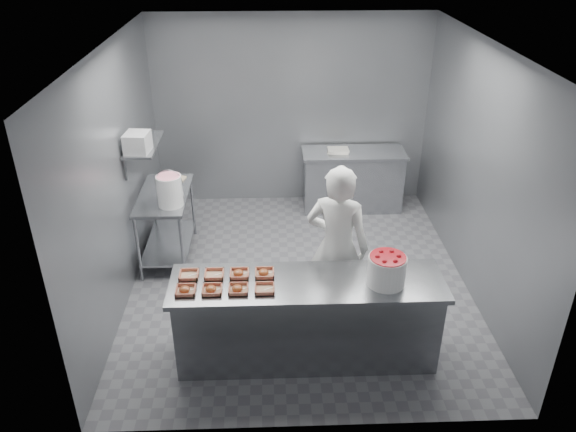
% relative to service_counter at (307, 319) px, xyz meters
% --- Properties ---
extents(floor, '(4.50, 4.50, 0.00)m').
position_rel_service_counter_xyz_m(floor, '(0.00, 1.35, -0.45)').
color(floor, '#4C4C51').
rests_on(floor, ground).
extents(ceiling, '(4.50, 4.50, 0.00)m').
position_rel_service_counter_xyz_m(ceiling, '(0.00, 1.35, 2.35)').
color(ceiling, white).
rests_on(ceiling, wall_back).
extents(wall_back, '(4.00, 0.04, 2.80)m').
position_rel_service_counter_xyz_m(wall_back, '(0.00, 3.60, 0.95)').
color(wall_back, slate).
rests_on(wall_back, ground).
extents(wall_left, '(0.04, 4.50, 2.80)m').
position_rel_service_counter_xyz_m(wall_left, '(-2.00, 1.35, 0.95)').
color(wall_left, slate).
rests_on(wall_left, ground).
extents(wall_right, '(0.04, 4.50, 2.80)m').
position_rel_service_counter_xyz_m(wall_right, '(2.00, 1.35, 0.95)').
color(wall_right, slate).
rests_on(wall_right, ground).
extents(service_counter, '(2.60, 0.70, 0.90)m').
position_rel_service_counter_xyz_m(service_counter, '(0.00, 0.00, 0.00)').
color(service_counter, slate).
rests_on(service_counter, ground).
extents(prep_table, '(0.60, 1.20, 0.90)m').
position_rel_service_counter_xyz_m(prep_table, '(-1.65, 1.95, 0.14)').
color(prep_table, slate).
rests_on(prep_table, ground).
extents(back_counter, '(1.50, 0.60, 0.90)m').
position_rel_service_counter_xyz_m(back_counter, '(0.90, 3.25, -0.00)').
color(back_counter, slate).
rests_on(back_counter, ground).
extents(wall_shelf, '(0.35, 0.90, 0.03)m').
position_rel_service_counter_xyz_m(wall_shelf, '(-1.82, 1.95, 1.10)').
color(wall_shelf, slate).
rests_on(wall_shelf, wall_left).
extents(tray_0, '(0.19, 0.18, 0.06)m').
position_rel_service_counter_xyz_m(tray_0, '(-1.13, -0.13, 0.47)').
color(tray_0, tan).
rests_on(tray_0, service_counter).
extents(tray_1, '(0.19, 0.18, 0.06)m').
position_rel_service_counter_xyz_m(tray_1, '(-0.89, -0.13, 0.47)').
color(tray_1, tan).
rests_on(tray_1, service_counter).
extents(tray_2, '(0.19, 0.18, 0.06)m').
position_rel_service_counter_xyz_m(tray_2, '(-0.65, -0.13, 0.47)').
color(tray_2, tan).
rests_on(tray_2, service_counter).
extents(tray_3, '(0.19, 0.18, 0.04)m').
position_rel_service_counter_xyz_m(tray_3, '(-0.40, -0.13, 0.47)').
color(tray_3, tan).
rests_on(tray_3, service_counter).
extents(tray_4, '(0.19, 0.18, 0.04)m').
position_rel_service_counter_xyz_m(tray_4, '(-1.12, 0.13, 0.47)').
color(tray_4, tan).
rests_on(tray_4, service_counter).
extents(tray_5, '(0.19, 0.18, 0.04)m').
position_rel_service_counter_xyz_m(tray_5, '(-0.88, 0.13, 0.47)').
color(tray_5, tan).
rests_on(tray_5, service_counter).
extents(tray_6, '(0.19, 0.18, 0.06)m').
position_rel_service_counter_xyz_m(tray_6, '(-0.65, 0.13, 0.47)').
color(tray_6, tan).
rests_on(tray_6, service_counter).
extents(tray_7, '(0.19, 0.18, 0.06)m').
position_rel_service_counter_xyz_m(tray_7, '(-0.41, 0.13, 0.47)').
color(tray_7, tan).
rests_on(tray_7, service_counter).
extents(worker, '(0.77, 0.64, 1.82)m').
position_rel_service_counter_xyz_m(worker, '(0.35, 0.60, 0.46)').
color(worker, white).
rests_on(worker, ground).
extents(strawberry_tub, '(0.36, 0.36, 0.29)m').
position_rel_service_counter_xyz_m(strawberry_tub, '(0.73, -0.05, 0.60)').
color(strawberry_tub, silver).
rests_on(strawberry_tub, service_counter).
extents(glaze_bucket, '(0.31, 0.30, 0.46)m').
position_rel_service_counter_xyz_m(glaze_bucket, '(-1.51, 1.64, 0.64)').
color(glaze_bucket, silver).
rests_on(glaze_bucket, prep_table).
extents(bucket_lid, '(0.39, 0.39, 0.02)m').
position_rel_service_counter_xyz_m(bucket_lid, '(-1.55, 1.90, 0.46)').
color(bucket_lid, silver).
rests_on(bucket_lid, prep_table).
extents(rag, '(0.18, 0.16, 0.02)m').
position_rel_service_counter_xyz_m(rag, '(-1.51, 2.39, 0.46)').
color(rag, '#CCB28C').
rests_on(rag, prep_table).
extents(appliance, '(0.29, 0.32, 0.22)m').
position_rel_service_counter_xyz_m(appliance, '(-1.82, 1.68, 1.22)').
color(appliance, gray).
rests_on(appliance, wall_shelf).
extents(paper_stack, '(0.32, 0.25, 0.05)m').
position_rel_service_counter_xyz_m(paper_stack, '(0.67, 3.25, 0.47)').
color(paper_stack, silver).
rests_on(paper_stack, back_counter).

